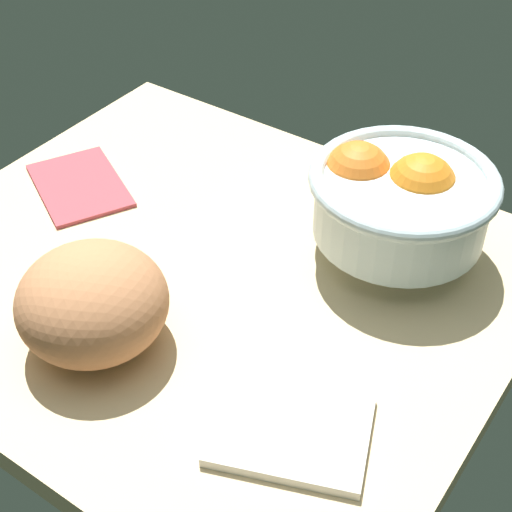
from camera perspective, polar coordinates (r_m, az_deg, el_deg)
ground_plane at (r=82.97cm, az=-3.77°, el=-1.77°), size 64.23×55.70×3.00cm
fruit_bowl at (r=81.52cm, az=10.43°, el=4.08°), size 19.51×19.51×11.57cm
bread_loaf at (r=72.46cm, az=-11.95°, el=-3.37°), size 19.82×19.81×10.06cm
napkin_folded at (r=95.55cm, az=-12.89°, el=5.21°), size 16.57×14.88×0.98cm
napkin_spare at (r=67.22cm, az=2.60°, el=-12.65°), size 15.95×14.21×1.05cm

